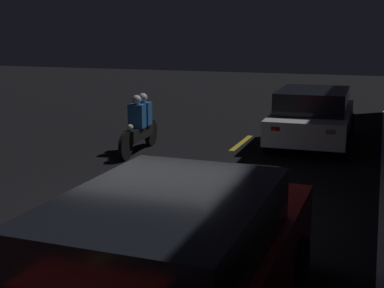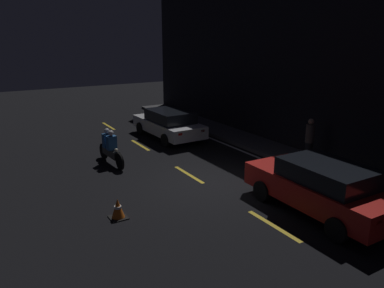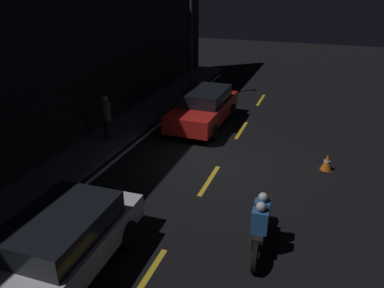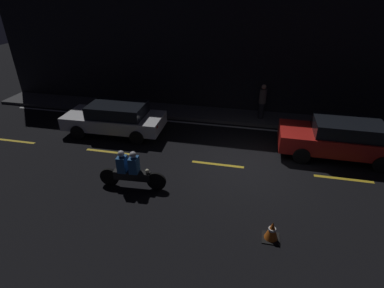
{
  "view_description": "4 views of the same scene",
  "coord_description": "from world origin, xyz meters",
  "px_view_note": "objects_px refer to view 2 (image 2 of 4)",
  "views": [
    {
      "loc": [
        7.73,
        3.34,
        2.9
      ],
      "look_at": [
        -1.63,
        0.01,
        0.76
      ],
      "focal_mm": 50.0,
      "sensor_mm": 36.0,
      "label": 1
    },
    {
      "loc": [
        10.13,
        -6.51,
        4.9
      ],
      "look_at": [
        -1.36,
        0.35,
        1.03
      ],
      "focal_mm": 35.0,
      "sensor_mm": 36.0,
      "label": 2
    },
    {
      "loc": [
        -10.85,
        -2.96,
        5.81
      ],
      "look_at": [
        -1.03,
        0.57,
        1.18
      ],
      "focal_mm": 35.0,
      "sensor_mm": 36.0,
      "label": 3
    },
    {
      "loc": [
        0.1,
        -9.68,
        6.16
      ],
      "look_at": [
        -1.93,
        -0.36,
        0.97
      ],
      "focal_mm": 28.0,
      "sensor_mm": 36.0,
      "label": 4
    }
  ],
  "objects_px": {
    "motorcycle": "(110,148)",
    "traffic_cone_near": "(118,209)",
    "sedan_white": "(169,123)",
    "pedestrian": "(309,140)",
    "taxi_red": "(321,186)"
  },
  "relations": [
    {
      "from": "taxi_red",
      "to": "motorcycle",
      "type": "xyz_separation_m",
      "value": [
        -7.23,
        -3.72,
        -0.16
      ]
    },
    {
      "from": "motorcycle",
      "to": "traffic_cone_near",
      "type": "bearing_deg",
      "value": -20.26
    },
    {
      "from": "motorcycle",
      "to": "pedestrian",
      "type": "relative_size",
      "value": 1.33
    },
    {
      "from": "sedan_white",
      "to": "motorcycle",
      "type": "height_order",
      "value": "sedan_white"
    },
    {
      "from": "traffic_cone_near",
      "to": "pedestrian",
      "type": "xyz_separation_m",
      "value": [
        -0.42,
        7.95,
        0.75
      ]
    },
    {
      "from": "sedan_white",
      "to": "motorcycle",
      "type": "distance_m",
      "value": 4.41
    },
    {
      "from": "motorcycle",
      "to": "traffic_cone_near",
      "type": "relative_size",
      "value": 3.93
    },
    {
      "from": "pedestrian",
      "to": "motorcycle",
      "type": "bearing_deg",
      "value": -122.46
    },
    {
      "from": "sedan_white",
      "to": "pedestrian",
      "type": "xyz_separation_m",
      "value": [
        6.44,
        2.79,
        0.27
      ]
    },
    {
      "from": "sedan_white",
      "to": "pedestrian",
      "type": "relative_size",
      "value": 2.58
    },
    {
      "from": "motorcycle",
      "to": "pedestrian",
      "type": "height_order",
      "value": "pedestrian"
    },
    {
      "from": "taxi_red",
      "to": "traffic_cone_near",
      "type": "bearing_deg",
      "value": 63.37
    },
    {
      "from": "motorcycle",
      "to": "sedan_white",
      "type": "bearing_deg",
      "value": 117.43
    },
    {
      "from": "taxi_red",
      "to": "motorcycle",
      "type": "distance_m",
      "value": 8.13
    },
    {
      "from": "taxi_red",
      "to": "traffic_cone_near",
      "type": "distance_m",
      "value": 5.77
    }
  ]
}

